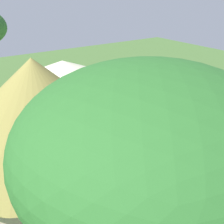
{
  "coord_description": "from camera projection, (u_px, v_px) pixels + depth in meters",
  "views": [
    {
      "loc": [
        -7.94,
        6.75,
        5.84
      ],
      "look_at": [
        0.75,
        0.79,
        1.0
      ],
      "focal_mm": 44.05,
      "sensor_mm": 36.0,
      "label": 1
    }
  ],
  "objects": [
    {
      "name": "zebra_toward_hut",
      "position": [
        113.0,
        93.0,
        13.71
      ],
      "size": [
        1.63,
        1.9,
        1.53
      ],
      "rotation": [
        0.0,
        0.0,
        2.46
      ],
      "color": "silver",
      "rests_on": "ground_plane"
    },
    {
      "name": "striped_lounge_chair",
      "position": [
        116.0,
        128.0,
        11.85
      ],
      "size": [
        0.96,
        0.88,
        0.63
      ],
      "rotation": [
        0.0,
        0.0,
        4.12
      ],
      "color": "#D14D3D",
      "rests_on": "ground_plane"
    },
    {
      "name": "standing_watcher",
      "position": [
        211.0,
        109.0,
        11.92
      ],
      "size": [
        0.5,
        0.42,
        1.64
      ],
      "rotation": [
        0.0,
        0.0,
        -0.6
      ],
      "color": "black",
      "rests_on": "ground_plane"
    },
    {
      "name": "patio_chair_west_end",
      "position": [
        37.0,
        125.0,
        11.56
      ],
      "size": [
        0.49,
        0.48,
        0.9
      ],
      "rotation": [
        0.0,
        0.0,
        -3.28
      ],
      "color": "white",
      "rests_on": "ground_plane"
    },
    {
      "name": "patio_dining_table",
      "position": [
        66.0,
        116.0,
        12.03
      ],
      "size": [
        1.6,
        1.02,
        0.74
      ],
      "rotation": [
        0.0,
        0.0,
        -0.05
      ],
      "color": "silver",
      "rests_on": "ground_plane"
    },
    {
      "name": "thatched_hut",
      "position": [
        40.0,
        134.0,
        6.88
      ],
      "size": [
        4.98,
        4.98,
        4.4
      ],
      "rotation": [
        0.0,
        0.0,
        3.05
      ],
      "color": "beige",
      "rests_on": "ground_plane"
    },
    {
      "name": "ground_plane",
      "position": [
        137.0,
        135.0,
        11.85
      ],
      "size": [
        36.0,
        36.0,
        0.0
      ],
      "primitive_type": "plane",
      "color": "#43662F"
    },
    {
      "name": "zebra_by_umbrella",
      "position": [
        191.0,
        146.0,
        9.2
      ],
      "size": [
        2.35,
        0.87,
        1.5
      ],
      "rotation": [
        0.0,
        0.0,
        1.69
      ],
      "color": "silver",
      "rests_on": "ground_plane"
    },
    {
      "name": "patio_chair_near_hut",
      "position": [
        80.0,
        131.0,
        11.09
      ],
      "size": [
        0.43,
        0.45,
        0.9
      ],
      "rotation": [
        0.0,
        0.0,
        -1.6
      ],
      "color": "silver",
      "rests_on": "ground_plane"
    },
    {
      "name": "guest_beside_umbrella",
      "position": [
        25.0,
        121.0,
        10.99
      ],
      "size": [
        0.28,
        0.55,
        1.56
      ],
      "rotation": [
        0.0,
        0.0,
        1.35
      ],
      "color": "black",
      "rests_on": "ground_plane"
    },
    {
      "name": "patio_chair_east_end",
      "position": [
        59.0,
        108.0,
        13.17
      ],
      "size": [
        0.49,
        0.5,
        0.9
      ],
      "rotation": [
        0.0,
        0.0,
        1.41
      ],
      "color": "silver",
      "rests_on": "ground_plane"
    },
    {
      "name": "shade_umbrella",
      "position": [
        63.0,
        69.0,
        11.15
      ],
      "size": [
        3.37,
        3.37,
        3.12
      ],
      "color": "#4D3A2C",
      "rests_on": "ground_plane"
    },
    {
      "name": "acacia_tree_right_background",
      "position": [
        150.0,
        151.0,
        2.52
      ],
      "size": [
        2.51,
        2.51,
        5.29
      ],
      "color": "#4F4222",
      "rests_on": "ground_plane"
    },
    {
      "name": "zebra_nearest_camera",
      "position": [
        166.0,
        97.0,
        13.25
      ],
      "size": [
        1.86,
        1.7,
        1.49
      ],
      "rotation": [
        0.0,
        0.0,
        3.99
      ],
      "color": "silver",
      "rests_on": "ground_plane"
    },
    {
      "name": "patio_chair_near_lawn",
      "position": [
        94.0,
        114.0,
        12.59
      ],
      "size": [
        0.5,
        0.49,
        0.9
      ],
      "rotation": [
        0.0,
        0.0,
        -0.17
      ],
      "color": "silver",
      "rests_on": "ground_plane"
    }
  ]
}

